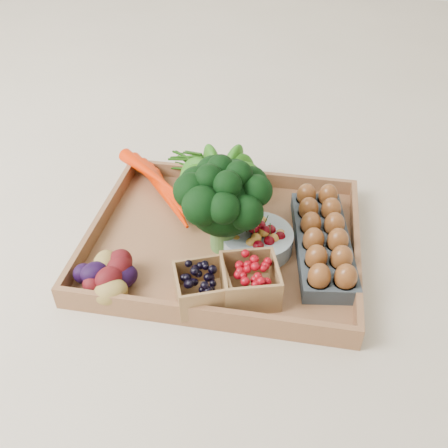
% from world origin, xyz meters
% --- Properties ---
extents(ground, '(4.00, 4.00, 0.00)m').
position_xyz_m(ground, '(0.00, 0.00, 0.00)').
color(ground, beige).
rests_on(ground, ground).
extents(tray, '(0.55, 0.45, 0.01)m').
position_xyz_m(tray, '(0.00, 0.00, 0.01)').
color(tray, brown).
rests_on(tray, ground).
extents(carrots, '(0.23, 0.16, 0.05)m').
position_xyz_m(carrots, '(-0.17, 0.13, 0.04)').
color(carrots, red).
rests_on(carrots, tray).
extents(lettuce, '(0.13, 0.13, 0.13)m').
position_xyz_m(lettuce, '(-0.03, 0.12, 0.08)').
color(lettuce, '#265C0E').
rests_on(lettuce, tray).
extents(broccoli, '(0.19, 0.19, 0.15)m').
position_xyz_m(broccoli, '(0.00, -0.02, 0.09)').
color(broccoli, black).
rests_on(broccoli, tray).
extents(cherry_bowl, '(0.15, 0.15, 0.04)m').
position_xyz_m(cherry_bowl, '(0.07, -0.01, 0.03)').
color(cherry_bowl, '#8C9EA5').
rests_on(cherry_bowl, tray).
extents(egg_carton, '(0.15, 0.31, 0.04)m').
position_xyz_m(egg_carton, '(0.20, 0.01, 0.03)').
color(egg_carton, '#343D42').
rests_on(egg_carton, tray).
extents(potatoes, '(0.14, 0.14, 0.08)m').
position_xyz_m(potatoes, '(-0.19, -0.16, 0.06)').
color(potatoes, '#450B0E').
rests_on(potatoes, tray).
extents(punnet_blackberry, '(0.12, 0.12, 0.06)m').
position_xyz_m(punnet_blackberry, '(-0.01, -0.17, 0.05)').
color(punnet_blackberry, black).
rests_on(punnet_blackberry, tray).
extents(punnet_raspberry, '(0.13, 0.13, 0.07)m').
position_xyz_m(punnet_raspberry, '(0.07, -0.14, 0.05)').
color(punnet_raspberry, maroon).
rests_on(punnet_raspberry, tray).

